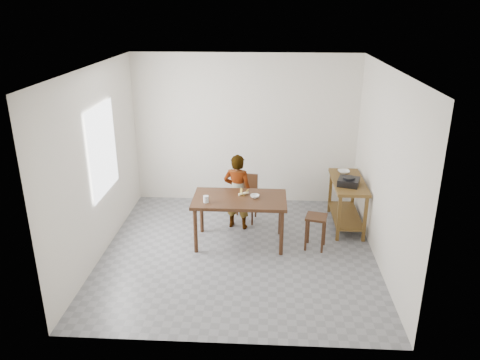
# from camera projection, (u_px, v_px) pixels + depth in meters

# --- Properties ---
(floor) EXTENTS (4.00, 4.00, 0.04)m
(floor) POSITION_uv_depth(u_px,v_px,m) (238.00, 253.00, 6.99)
(floor) COLOR slate
(floor) RESTS_ON ground
(ceiling) EXTENTS (4.00, 4.00, 0.04)m
(ceiling) POSITION_uv_depth(u_px,v_px,m) (238.00, 66.00, 6.01)
(ceiling) COLOR white
(ceiling) RESTS_ON wall_back
(wall_back) EXTENTS (4.00, 0.04, 2.70)m
(wall_back) POSITION_uv_depth(u_px,v_px,m) (245.00, 130.00, 8.38)
(wall_back) COLOR white
(wall_back) RESTS_ON ground
(wall_front) EXTENTS (4.00, 0.04, 2.70)m
(wall_front) POSITION_uv_depth(u_px,v_px,m) (226.00, 234.00, 4.61)
(wall_front) COLOR white
(wall_front) RESTS_ON ground
(wall_left) EXTENTS (0.04, 4.00, 2.70)m
(wall_left) POSITION_uv_depth(u_px,v_px,m) (96.00, 164.00, 6.61)
(wall_left) COLOR white
(wall_left) RESTS_ON ground
(wall_right) EXTENTS (0.04, 4.00, 2.70)m
(wall_right) POSITION_uv_depth(u_px,v_px,m) (386.00, 170.00, 6.39)
(wall_right) COLOR white
(wall_right) RESTS_ON ground
(window_pane) EXTENTS (0.02, 1.10, 1.30)m
(window_pane) POSITION_uv_depth(u_px,v_px,m) (103.00, 150.00, 6.74)
(window_pane) COLOR white
(window_pane) RESTS_ON wall_left
(dining_table) EXTENTS (1.40, 0.80, 0.75)m
(dining_table) POSITION_uv_depth(u_px,v_px,m) (240.00, 221.00, 7.12)
(dining_table) COLOR #3C2112
(dining_table) RESTS_ON floor
(prep_counter) EXTENTS (0.50, 1.20, 0.80)m
(prep_counter) POSITION_uv_depth(u_px,v_px,m) (347.00, 203.00, 7.68)
(prep_counter) COLOR brown
(prep_counter) RESTS_ON floor
(child) EXTENTS (0.51, 0.39, 1.26)m
(child) POSITION_uv_depth(u_px,v_px,m) (237.00, 192.00, 7.54)
(child) COLOR white
(child) RESTS_ON floor
(dining_chair) EXTENTS (0.43, 0.43, 0.78)m
(dining_chair) POSITION_uv_depth(u_px,v_px,m) (245.00, 199.00, 7.87)
(dining_chair) COLOR #3C2112
(dining_chair) RESTS_ON floor
(stool) EXTENTS (0.36, 0.36, 0.53)m
(stool) POSITION_uv_depth(u_px,v_px,m) (315.00, 232.00, 7.01)
(stool) COLOR #3C2112
(stool) RESTS_ON floor
(glass_tumbler) EXTENTS (0.09, 0.09, 0.10)m
(glass_tumbler) POSITION_uv_depth(u_px,v_px,m) (206.00, 199.00, 6.82)
(glass_tumbler) COLOR silver
(glass_tumbler) RESTS_ON dining_table
(small_bowl) EXTENTS (0.16, 0.16, 0.04)m
(small_bowl) POSITION_uv_depth(u_px,v_px,m) (255.00, 196.00, 7.00)
(small_bowl) COLOR white
(small_bowl) RESTS_ON dining_table
(banana) EXTENTS (0.21, 0.19, 0.06)m
(banana) POSITION_uv_depth(u_px,v_px,m) (244.00, 193.00, 7.09)
(banana) COLOR gold
(banana) RESTS_ON dining_table
(serving_bowl) EXTENTS (0.21, 0.21, 0.05)m
(serving_bowl) POSITION_uv_depth(u_px,v_px,m) (344.00, 172.00, 7.85)
(serving_bowl) COLOR white
(serving_bowl) RESTS_ON prep_counter
(gas_burner) EXTENTS (0.40, 0.40, 0.11)m
(gas_burner) POSITION_uv_depth(u_px,v_px,m) (349.00, 182.00, 7.33)
(gas_burner) COLOR black
(gas_burner) RESTS_ON prep_counter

